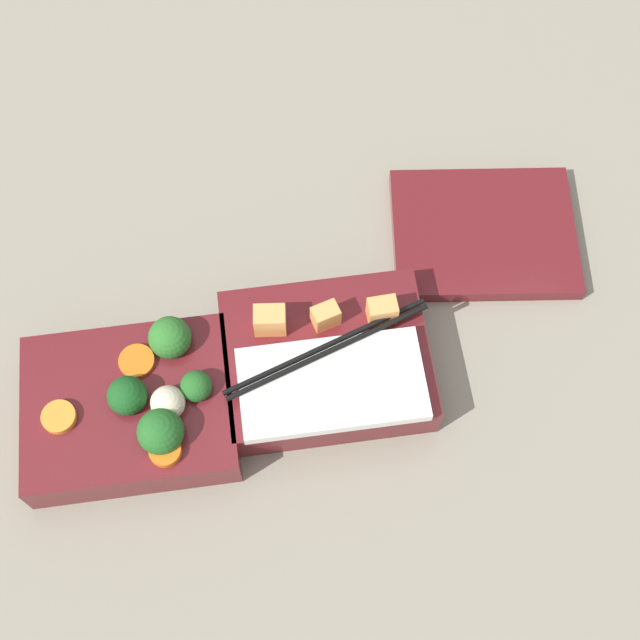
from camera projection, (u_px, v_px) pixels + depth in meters
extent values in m
plane|color=gray|center=(231.00, 382.00, 0.87)|extent=(3.00, 3.00, 0.00)
cube|color=maroon|center=(130.00, 409.00, 0.84)|extent=(0.19, 0.15, 0.04)
sphere|color=#19511E|center=(127.00, 396.00, 0.81)|extent=(0.04, 0.04, 0.04)
sphere|color=#2D7028|center=(170.00, 338.00, 0.83)|extent=(0.04, 0.04, 0.04)
sphere|color=#236023|center=(161.00, 432.00, 0.79)|extent=(0.04, 0.04, 0.04)
sphere|color=#236023|center=(196.00, 386.00, 0.81)|extent=(0.03, 0.03, 0.03)
cylinder|color=orange|center=(165.00, 451.00, 0.79)|extent=(0.04, 0.04, 0.01)
cylinder|color=orange|center=(59.00, 417.00, 0.80)|extent=(0.04, 0.04, 0.01)
cylinder|color=orange|center=(137.00, 361.00, 0.83)|extent=(0.04, 0.04, 0.01)
sphere|color=beige|center=(168.00, 403.00, 0.80)|extent=(0.03, 0.03, 0.03)
cube|color=maroon|center=(327.00, 364.00, 0.85)|extent=(0.19, 0.15, 0.04)
cube|color=white|center=(332.00, 384.00, 0.82)|extent=(0.17, 0.09, 0.01)
cube|color=#F4A356|center=(270.00, 320.00, 0.83)|extent=(0.03, 0.02, 0.03)
cube|color=#F4A356|center=(326.00, 316.00, 0.84)|extent=(0.03, 0.02, 0.02)
cube|color=#F4A356|center=(382.00, 311.00, 0.84)|extent=(0.03, 0.02, 0.03)
sphere|color=#381942|center=(377.00, 311.00, 0.85)|extent=(0.02, 0.02, 0.02)
cylinder|color=black|center=(329.00, 352.00, 0.82)|extent=(0.20, 0.07, 0.01)
cylinder|color=black|center=(325.00, 345.00, 0.82)|extent=(0.20, 0.07, 0.01)
cube|color=maroon|center=(483.00, 233.00, 0.93)|extent=(0.21, 0.17, 0.02)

